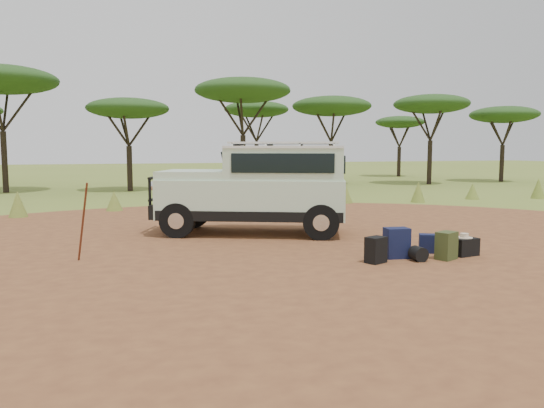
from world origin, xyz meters
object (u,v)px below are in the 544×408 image
object	(u,v)px
duffel_navy	(428,244)
safari_vehicle	(259,190)
walking_staff	(83,223)
backpack_navy	(397,243)
backpack_olive	(446,246)
hard_case	(464,247)
backpack_black	(376,250)

from	to	relation	value
duffel_navy	safari_vehicle	bearing A→B (deg)	155.74
walking_staff	backpack_navy	xyz separation A→B (m)	(6.00, -1.47, -0.48)
backpack_olive	hard_case	xyz separation A→B (m)	(0.60, 0.23, -0.10)
backpack_black	safari_vehicle	bearing A→B (deg)	81.85
walking_staff	backpack_olive	bearing A→B (deg)	-38.05
walking_staff	backpack_olive	world-z (taller)	walking_staff
safari_vehicle	walking_staff	bearing A→B (deg)	-127.67
safari_vehicle	backpack_navy	bearing A→B (deg)	-42.28
backpack_olive	backpack_black	bearing A→B (deg)	150.27
walking_staff	duffel_navy	bearing A→B (deg)	-32.36
duffel_navy	hard_case	xyz separation A→B (m)	(0.54, -0.48, -0.01)
backpack_olive	hard_case	bearing A→B (deg)	-3.39
duffel_navy	hard_case	size ratio (longest dim) A/B	0.76
backpack_olive	duffel_navy	distance (m)	0.72
safari_vehicle	duffel_navy	xyz separation A→B (m)	(2.69, -3.57, -0.95)
backpack_black	backpack_olive	world-z (taller)	backpack_olive
backpack_navy	backpack_olive	world-z (taller)	backpack_navy
safari_vehicle	backpack_black	xyz separation A→B (m)	(1.14, -4.13, -0.89)
safari_vehicle	walking_staff	distance (m)	4.87
walking_staff	safari_vehicle	bearing A→B (deg)	6.67
safari_vehicle	backpack_black	size ratio (longest dim) A/B	10.09
backpack_navy	backpack_olive	size ratio (longest dim) A/B	1.10
walking_staff	duffel_navy	world-z (taller)	walking_staff
hard_case	backpack_black	bearing A→B (deg)	172.70
backpack_navy	duffel_navy	xyz separation A→B (m)	(0.92, 0.28, -0.11)
safari_vehicle	backpack_olive	distance (m)	5.10
walking_staff	backpack_navy	world-z (taller)	walking_staff
walking_staff	backpack_black	world-z (taller)	walking_staff
backpack_black	hard_case	xyz separation A→B (m)	(2.10, 0.09, -0.07)
safari_vehicle	duffel_navy	size ratio (longest dim) A/B	12.94
backpack_olive	duffel_navy	size ratio (longest dim) A/B	1.40
safari_vehicle	backpack_navy	size ratio (longest dim) A/B	8.39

